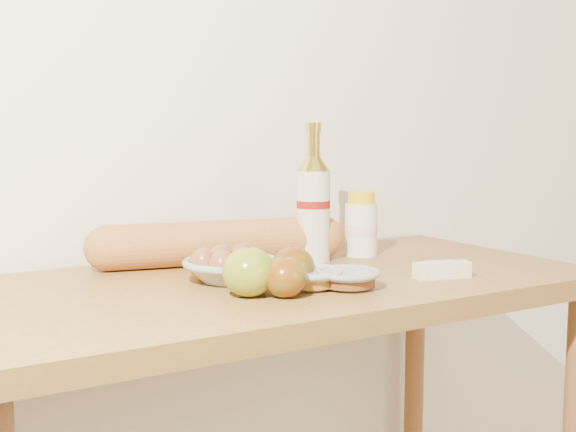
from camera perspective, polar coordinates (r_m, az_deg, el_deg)
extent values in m
cube|color=silver|center=(1.64, -6.47, 11.03)|extent=(3.50, 0.02, 2.60)
cube|color=olive|center=(1.38, -0.63, -5.67)|extent=(1.20, 0.60, 0.04)
cylinder|color=brown|center=(2.01, 9.89, -15.13)|extent=(0.05, 0.05, 0.86)
cylinder|color=beige|center=(1.53, 2.01, 0.01)|extent=(0.09, 0.09, 0.19)
cylinder|color=maroon|center=(1.53, 2.02, 0.95)|extent=(0.09, 0.09, 0.02)
cone|color=gold|center=(1.53, 2.03, 4.16)|extent=(0.09, 0.09, 0.03)
cylinder|color=gold|center=(1.52, 2.04, 5.68)|extent=(0.03, 0.03, 0.05)
cylinder|color=gold|center=(1.52, 2.04, 7.01)|extent=(0.04, 0.04, 0.02)
cylinder|color=white|center=(1.61, 5.80, -1.09)|extent=(0.09, 0.09, 0.12)
cylinder|color=beige|center=(1.61, 5.80, -1.09)|extent=(0.09, 0.09, 0.02)
cylinder|color=yellow|center=(1.60, 5.83, 1.44)|extent=(0.07, 0.07, 0.03)
torus|color=#909D98|center=(1.33, -4.47, -3.67)|extent=(0.21, 0.21, 0.01)
ellipsoid|color=brown|center=(1.30, -5.22, -4.08)|extent=(0.06, 0.06, 0.06)
ellipsoid|color=brown|center=(1.34, -2.84, -3.73)|extent=(0.06, 0.06, 0.06)
ellipsoid|color=brown|center=(1.36, -5.33, -3.59)|extent=(0.06, 0.06, 0.06)
ellipsoid|color=brown|center=(1.33, -6.70, -3.84)|extent=(0.06, 0.06, 0.06)
ellipsoid|color=brown|center=(1.38, -3.67, -3.42)|extent=(0.06, 0.06, 0.06)
cylinder|color=#C9813D|center=(1.50, -5.36, -2.10)|extent=(0.47, 0.18, 0.09)
sphere|color=#C9813D|center=(1.47, -14.10, -2.49)|extent=(0.11, 0.11, 0.09)
sphere|color=#C9813D|center=(1.57, 2.79, -1.69)|extent=(0.11, 0.11, 0.09)
ellipsoid|color=olive|center=(1.21, -3.11, -4.43)|extent=(0.10, 0.10, 0.08)
cylinder|color=#4D3119|center=(1.20, -3.12, -2.78)|extent=(0.01, 0.01, 0.01)
ellipsoid|color=maroon|center=(1.20, -0.25, -4.85)|extent=(0.10, 0.10, 0.07)
cylinder|color=#4D3519|center=(1.20, -0.25, -3.49)|extent=(0.01, 0.01, 0.01)
ellipsoid|color=maroon|center=(1.29, 0.38, -4.02)|extent=(0.09, 0.09, 0.07)
cylinder|color=#443016|center=(1.28, 0.38, -2.69)|extent=(0.01, 0.01, 0.01)
torus|color=gray|center=(1.27, 4.78, -4.49)|extent=(0.14, 0.14, 0.01)
cylinder|color=brown|center=(1.28, 4.77, -5.01)|extent=(0.11, 0.11, 0.02)
torus|color=#909E98|center=(1.27, 1.64, -4.43)|extent=(0.13, 0.13, 0.01)
cylinder|color=brown|center=(1.28, 1.64, -4.98)|extent=(0.11, 0.11, 0.02)
cube|color=beige|center=(1.39, 12.06, -4.19)|extent=(0.11, 0.06, 0.03)
cube|color=beige|center=(1.39, 12.06, -4.19)|extent=(0.06, 0.05, 0.03)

